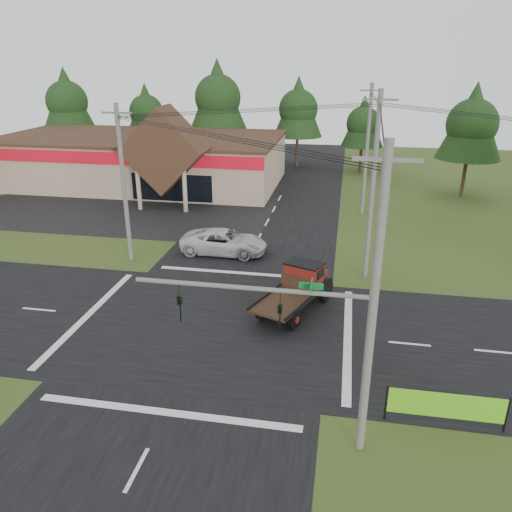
# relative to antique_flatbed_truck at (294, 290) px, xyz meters

# --- Properties ---
(ground) EXTENTS (120.00, 120.00, 0.00)m
(ground) POSITION_rel_antique_flatbed_truck_xyz_m (-3.99, -2.48, -1.25)
(ground) COLOR #314418
(ground) RESTS_ON ground
(road_ns) EXTENTS (12.00, 120.00, 0.02)m
(road_ns) POSITION_rel_antique_flatbed_truck_xyz_m (-3.99, -2.48, -1.24)
(road_ns) COLOR black
(road_ns) RESTS_ON ground
(road_ew) EXTENTS (120.00, 12.00, 0.02)m
(road_ew) POSITION_rel_antique_flatbed_truck_xyz_m (-3.99, -2.48, -1.24)
(road_ew) COLOR black
(road_ew) RESTS_ON ground
(parking_apron) EXTENTS (28.00, 14.00, 0.02)m
(parking_apron) POSITION_rel_antique_flatbed_truck_xyz_m (-17.99, 16.52, -1.24)
(parking_apron) COLOR black
(parking_apron) RESTS_ON ground
(cvs_building) EXTENTS (30.40, 18.20, 9.19)m
(cvs_building) POSITION_rel_antique_flatbed_truck_xyz_m (-19.69, 27.09, 1.52)
(cvs_building) COLOR tan
(cvs_building) RESTS_ON ground
(traffic_signal_mast) EXTENTS (8.12, 0.24, 7.00)m
(traffic_signal_mast) POSITION_rel_antique_flatbed_truck_xyz_m (1.83, -9.98, 3.17)
(traffic_signal_mast) COLOR #595651
(traffic_signal_mast) RESTS_ON ground
(utility_pole_nr) EXTENTS (2.00, 0.30, 11.00)m
(utility_pole_nr) POSITION_rel_antique_flatbed_truck_xyz_m (3.51, -9.98, 4.38)
(utility_pole_nr) COLOR #595651
(utility_pole_nr) RESTS_ON ground
(utility_pole_nw) EXTENTS (2.00, 0.30, 10.50)m
(utility_pole_nw) POSITION_rel_antique_flatbed_truck_xyz_m (-11.99, 5.52, 4.13)
(utility_pole_nw) COLOR #595651
(utility_pole_nw) RESTS_ON ground
(utility_pole_ne) EXTENTS (2.00, 0.30, 11.50)m
(utility_pole_ne) POSITION_rel_antique_flatbed_truck_xyz_m (4.01, 5.52, 4.64)
(utility_pole_ne) COLOR #595651
(utility_pole_ne) RESTS_ON ground
(utility_pole_n) EXTENTS (2.00, 0.30, 11.20)m
(utility_pole_n) POSITION_rel_antique_flatbed_truck_xyz_m (4.01, 19.52, 4.48)
(utility_pole_n) COLOR #595651
(utility_pole_n) RESTS_ON ground
(tree_row_a) EXTENTS (6.72, 6.72, 12.12)m
(tree_row_a) POSITION_rel_antique_flatbed_truck_xyz_m (-33.99, 37.52, 6.79)
(tree_row_a) COLOR #332316
(tree_row_a) RESTS_ON ground
(tree_row_b) EXTENTS (5.60, 5.60, 10.10)m
(tree_row_b) POSITION_rel_antique_flatbed_truck_xyz_m (-23.99, 39.52, 5.45)
(tree_row_b) COLOR #332316
(tree_row_b) RESTS_ON ground
(tree_row_c) EXTENTS (7.28, 7.28, 13.13)m
(tree_row_c) POSITION_rel_antique_flatbed_truck_xyz_m (-13.99, 38.52, 7.47)
(tree_row_c) COLOR #332316
(tree_row_c) RESTS_ON ground
(tree_row_d) EXTENTS (6.16, 6.16, 11.11)m
(tree_row_d) POSITION_rel_antique_flatbed_truck_xyz_m (-3.99, 39.52, 6.12)
(tree_row_d) COLOR #332316
(tree_row_d) RESTS_ON ground
(tree_row_e) EXTENTS (5.04, 5.04, 9.09)m
(tree_row_e) POSITION_rel_antique_flatbed_truck_xyz_m (4.01, 37.52, 4.78)
(tree_row_e) COLOR #332316
(tree_row_e) RESTS_ON ground
(tree_side_ne) EXTENTS (6.16, 6.16, 11.11)m
(tree_side_ne) POSITION_rel_antique_flatbed_truck_xyz_m (14.01, 27.52, 6.12)
(tree_side_ne) COLOR #332316
(tree_side_ne) RESTS_ON ground
(antique_flatbed_truck) EXTENTS (4.31, 6.42, 2.51)m
(antique_flatbed_truck) POSITION_rel_antique_flatbed_truck_xyz_m (0.00, 0.00, 0.00)
(antique_flatbed_truck) COLOR #51160B
(antique_flatbed_truck) RESTS_ON ground
(roadside_banner) EXTENTS (4.46, 0.17, 1.52)m
(roadside_banner) POSITION_rel_antique_flatbed_truck_xyz_m (6.66, -8.27, -0.49)
(roadside_banner) COLOR #5AB618
(roadside_banner) RESTS_ON ground
(white_pickup) EXTENTS (6.15, 2.89, 1.70)m
(white_pickup) POSITION_rel_antique_flatbed_truck_xyz_m (-5.89, 7.89, -0.40)
(white_pickup) COLOR silver
(white_pickup) RESTS_ON ground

